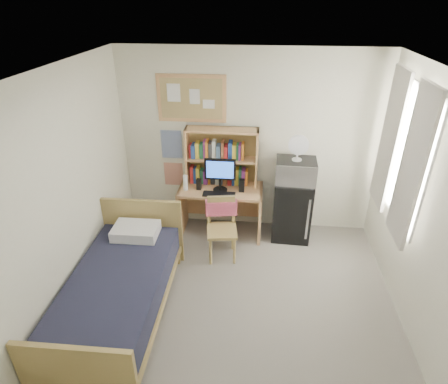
# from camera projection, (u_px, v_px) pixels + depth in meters

# --- Properties ---
(floor) EXTENTS (3.60, 4.20, 0.02)m
(floor) POSITION_uv_depth(u_px,v_px,m) (236.00, 327.00, 4.04)
(floor) COLOR gray
(floor) RESTS_ON ground
(ceiling) EXTENTS (3.60, 4.20, 0.02)m
(ceiling) POSITION_uv_depth(u_px,v_px,m) (241.00, 81.00, 2.80)
(ceiling) COLOR silver
(ceiling) RESTS_ON wall_back
(wall_back) EXTENTS (3.60, 0.04, 2.60)m
(wall_back) POSITION_uv_depth(u_px,v_px,m) (248.00, 144.00, 5.25)
(wall_back) COLOR white
(wall_back) RESTS_ON floor
(wall_left) EXTENTS (0.04, 4.20, 2.60)m
(wall_left) POSITION_uv_depth(u_px,v_px,m) (50.00, 215.00, 3.58)
(wall_left) COLOR white
(wall_left) RESTS_ON floor
(wall_right) EXTENTS (0.04, 4.20, 2.60)m
(wall_right) POSITION_uv_depth(u_px,v_px,m) (444.00, 238.00, 3.25)
(wall_right) COLOR white
(wall_right) RESTS_ON floor
(window_unit) EXTENTS (0.10, 1.40, 1.70)m
(window_unit) POSITION_uv_depth(u_px,v_px,m) (402.00, 153.00, 4.16)
(window_unit) COLOR white
(window_unit) RESTS_ON wall_right
(curtain_left) EXTENTS (0.04, 0.55, 1.70)m
(curtain_left) POSITION_uv_depth(u_px,v_px,m) (412.00, 168.00, 3.82)
(curtain_left) COLOR silver
(curtain_left) RESTS_ON wall_right
(curtain_right) EXTENTS (0.04, 0.55, 1.70)m
(curtain_right) POSITION_uv_depth(u_px,v_px,m) (389.00, 140.00, 4.52)
(curtain_right) COLOR silver
(curtain_right) RESTS_ON wall_right
(bulletin_board) EXTENTS (0.94, 0.03, 0.64)m
(bulletin_board) POSITION_uv_depth(u_px,v_px,m) (192.00, 98.00, 5.02)
(bulletin_board) COLOR tan
(bulletin_board) RESTS_ON wall_back
(poster_wave) EXTENTS (0.30, 0.01, 0.42)m
(poster_wave) POSITION_uv_depth(u_px,v_px,m) (172.00, 144.00, 5.37)
(poster_wave) COLOR #254496
(poster_wave) RESTS_ON wall_back
(poster_japan) EXTENTS (0.28, 0.01, 0.36)m
(poster_japan) POSITION_uv_depth(u_px,v_px,m) (174.00, 174.00, 5.59)
(poster_japan) COLOR #BD3F21
(poster_japan) RESTS_ON wall_back
(desk) EXTENTS (1.18, 0.59, 0.74)m
(desk) POSITION_uv_depth(u_px,v_px,m) (221.00, 211.00, 5.45)
(desk) COLOR tan
(desk) RESTS_ON floor
(desk_chair) EXTENTS (0.48, 0.48, 0.84)m
(desk_chair) POSITION_uv_depth(u_px,v_px,m) (222.00, 230.00, 4.91)
(desk_chair) COLOR tan
(desk_chair) RESTS_ON floor
(mini_fridge) EXTENTS (0.55, 0.55, 0.90)m
(mini_fridge) POSITION_uv_depth(u_px,v_px,m) (292.00, 208.00, 5.35)
(mini_fridge) COLOR black
(mini_fridge) RESTS_ON floor
(bed) EXTENTS (1.02, 2.00, 0.55)m
(bed) POSITION_uv_depth(u_px,v_px,m) (119.00, 296.00, 4.06)
(bed) COLOR black
(bed) RESTS_ON floor
(hutch) EXTENTS (1.01, 0.26, 0.82)m
(hutch) POSITION_uv_depth(u_px,v_px,m) (222.00, 157.00, 5.21)
(hutch) COLOR tan
(hutch) RESTS_ON desk
(monitor) EXTENTS (0.42, 0.03, 0.45)m
(monitor) POSITION_uv_depth(u_px,v_px,m) (220.00, 176.00, 5.12)
(monitor) COLOR black
(monitor) RESTS_ON desk
(keyboard) EXTENTS (0.44, 0.14, 0.02)m
(keyboard) POSITION_uv_depth(u_px,v_px,m) (219.00, 194.00, 5.10)
(keyboard) COLOR black
(keyboard) RESTS_ON desk
(speaker_left) EXTENTS (0.06, 0.06, 0.16)m
(speaker_left) POSITION_uv_depth(u_px,v_px,m) (199.00, 184.00, 5.22)
(speaker_left) COLOR black
(speaker_left) RESTS_ON desk
(speaker_right) EXTENTS (0.07, 0.07, 0.18)m
(speaker_right) POSITION_uv_depth(u_px,v_px,m) (242.00, 186.00, 5.15)
(speaker_right) COLOR black
(speaker_right) RESTS_ON desk
(water_bottle) EXTENTS (0.06, 0.06, 0.22)m
(water_bottle) POSITION_uv_depth(u_px,v_px,m) (185.00, 183.00, 5.18)
(water_bottle) COLOR white
(water_bottle) RESTS_ON desk
(hoodie) EXTENTS (0.43, 0.19, 0.20)m
(hoodie) POSITION_uv_depth(u_px,v_px,m) (221.00, 207.00, 4.97)
(hoodie) COLOR #D24F6A
(hoodie) RESTS_ON desk_chair
(microwave) EXTENTS (0.55, 0.43, 0.31)m
(microwave) POSITION_uv_depth(u_px,v_px,m) (296.00, 171.00, 5.04)
(microwave) COLOR #B7B7BC
(microwave) RESTS_ON mini_fridge
(desk_fan) EXTENTS (0.27, 0.27, 0.33)m
(desk_fan) POSITION_uv_depth(u_px,v_px,m) (298.00, 149.00, 4.89)
(desk_fan) COLOR white
(desk_fan) RESTS_ON microwave
(pillow) EXTENTS (0.54, 0.39, 0.13)m
(pillow) POSITION_uv_depth(u_px,v_px,m) (136.00, 231.00, 4.56)
(pillow) COLOR white
(pillow) RESTS_ON bed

